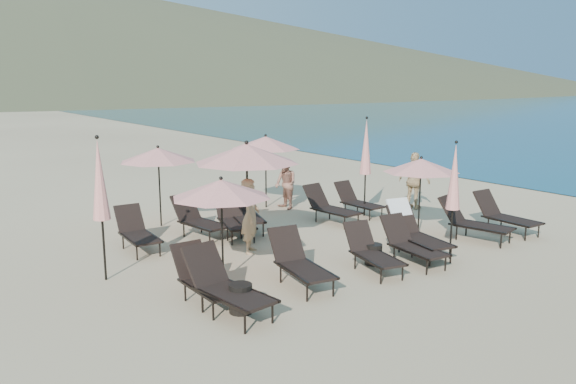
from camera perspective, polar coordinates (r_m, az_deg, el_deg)
ground at (r=12.00m, az=12.00°, el=-7.50°), size 800.00×800.00×0.00m
volcanic_headland at (r=321.20m, az=-21.28°, el=14.38°), size 690.00×690.00×55.00m
lounger_0 at (r=9.94m, az=-8.49°, el=-8.66°), size 0.65×1.64×0.94m
lounger_1 at (r=9.44m, az=-6.36°, el=-9.38°), size 0.94×1.88×1.03m
lounger_2 at (r=11.53m, az=8.51°, el=-5.95°), size 0.89×1.65×0.90m
lounger_3 at (r=12.19m, az=12.42°, el=-5.08°), size 0.78×1.67×0.93m
lounger_4 at (r=12.89m, az=12.71°, el=-3.75°), size 0.98×1.89×1.12m
lounger_5 at (r=15.34m, az=21.12°, el=-2.15°), size 0.69×1.73×0.99m
lounger_6 at (r=13.28m, az=-15.11°, el=-3.86°), size 0.69×1.66×0.94m
lounger_7 at (r=14.07m, az=-9.09°, el=-2.70°), size 0.93×1.79×0.98m
lounger_8 at (r=14.06m, az=-5.50°, el=-2.58°), size 1.08×1.85×1.00m
lounger_9 at (r=14.63m, az=-4.44°, el=-1.98°), size 1.19×1.90×1.03m
lounger_10 at (r=15.36m, az=4.27°, el=-1.43°), size 0.84×1.77×0.98m
lounger_11 at (r=16.33m, az=7.06°, el=-0.86°), size 0.66×1.60×0.90m
lounger_12 at (r=10.64m, az=1.16°, el=-7.08°), size 0.89×1.78×0.98m
lounger_13 at (r=14.35m, az=18.24°, el=-2.80°), size 1.06×1.86×1.01m
umbrella_open_0 at (r=10.60m, az=-6.80°, el=0.33°), size 1.90×1.90×2.05m
umbrella_open_1 at (r=12.39m, az=-4.22°, el=3.89°), size 2.35×2.35×2.52m
umbrella_open_2 at (r=14.14m, az=13.36°, el=2.64°), size 1.86×1.86×2.01m
umbrella_open_3 at (r=15.06m, az=-13.05°, el=3.70°), size 2.01×2.01×2.17m
umbrella_open_4 at (r=16.97m, az=-2.29°, el=5.03°), size 2.09×2.09×2.25m
umbrella_closed_0 at (r=12.39m, az=16.54°, el=1.43°), size 0.30×0.30×2.58m
umbrella_closed_1 at (r=15.98m, az=7.93°, el=4.52°), size 0.33×0.33×2.85m
umbrella_closed_2 at (r=11.11m, az=-18.59°, el=1.11°), size 0.33×0.33×2.82m
side_table_0 at (r=9.52m, az=-4.83°, el=-10.71°), size 0.39×0.39×0.49m
side_table_1 at (r=12.01m, az=8.67°, el=-6.26°), size 0.36×0.36×0.44m
beachgoer_a at (r=12.58m, az=-3.84°, el=-2.42°), size 0.70×0.73×1.69m
beachgoer_b at (r=16.89m, az=-0.24°, el=0.84°), size 0.62×0.78×1.55m
beachgoer_c at (r=17.30m, az=12.72°, el=1.11°), size 0.66×1.09×1.73m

